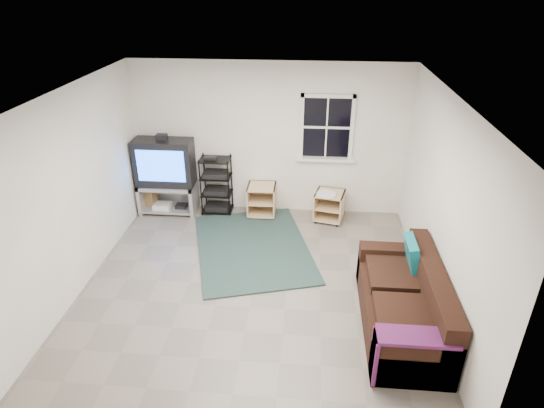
# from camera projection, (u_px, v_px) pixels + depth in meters

# --- Properties ---
(room) EXTENTS (4.60, 4.62, 4.60)m
(room) POSITION_uv_depth(u_px,v_px,m) (326.00, 132.00, 7.47)
(room) COLOR slate
(room) RESTS_ON ground
(tv_unit) EXTENTS (0.98, 0.49, 1.44)m
(tv_unit) POSITION_uv_depth(u_px,v_px,m) (166.00, 170.00, 7.78)
(tv_unit) COLOR #9C9CA4
(tv_unit) RESTS_ON ground
(av_rack) EXTENTS (0.52, 0.38, 1.04)m
(av_rack) POSITION_uv_depth(u_px,v_px,m) (217.00, 189.00, 7.92)
(av_rack) COLOR black
(av_rack) RESTS_ON ground
(side_table_left) EXTENTS (0.48, 0.48, 0.56)m
(side_table_left) POSITION_uv_depth(u_px,v_px,m) (262.00, 198.00, 7.92)
(side_table_left) COLOR tan
(side_table_left) RESTS_ON ground
(side_table_right) EXTENTS (0.55, 0.55, 0.54)m
(side_table_right) POSITION_uv_depth(u_px,v_px,m) (329.00, 204.00, 7.74)
(side_table_right) COLOR tan
(side_table_right) RESTS_ON ground
(sofa) EXTENTS (0.86, 1.95, 0.89)m
(sofa) POSITION_uv_depth(u_px,v_px,m) (405.00, 305.00, 5.36)
(sofa) COLOR black
(sofa) RESTS_ON ground
(shag_rug) EXTENTS (2.22, 2.65, 0.03)m
(shag_rug) POSITION_uv_depth(u_px,v_px,m) (253.00, 247.00, 7.04)
(shag_rug) COLOR #301F15
(shag_rug) RESTS_ON ground
(paper_bag) EXTENTS (0.33, 0.25, 0.42)m
(paper_bag) POSITION_uv_depth(u_px,v_px,m) (148.00, 199.00, 8.11)
(paper_bag) COLOR olive
(paper_bag) RESTS_ON ground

